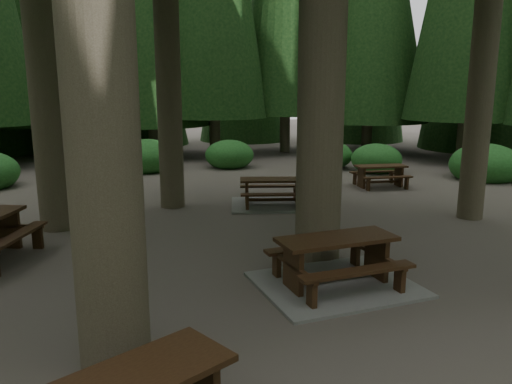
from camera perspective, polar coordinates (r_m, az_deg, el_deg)
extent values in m
plane|color=#4C443E|center=(9.19, 2.72, -8.15)|extent=(80.00, 80.00, 0.00)
cube|color=gray|center=(8.29, 9.07, -10.40)|extent=(2.65, 2.28, 0.05)
cube|color=#331D0F|center=(8.03, 9.24, -5.33)|extent=(1.98, 0.96, 0.06)
cube|color=#331D0F|center=(8.65, 7.06, -6.20)|extent=(1.92, 0.49, 0.05)
cube|color=#331D0F|center=(7.62, 11.58, -8.89)|extent=(1.92, 0.49, 0.05)
cube|color=#331D0F|center=(7.82, 4.26, -8.86)|extent=(0.15, 0.59, 0.76)
cube|color=#331D0F|center=(7.80, 4.27, -8.43)|extent=(0.27, 1.53, 0.06)
cube|color=#331D0F|center=(8.55, 13.60, -7.34)|extent=(0.15, 0.59, 0.76)
cube|color=#331D0F|center=(8.53, 13.62, -6.94)|extent=(0.27, 1.53, 0.06)
cube|color=#331D0F|center=(8.22, 9.10, -9.34)|extent=(1.58, 0.27, 0.08)
cube|color=#331D0F|center=(10.12, -25.77, -4.59)|extent=(0.84, 1.93, 0.05)
cube|color=#331D0F|center=(11.11, -26.73, -3.81)|extent=(0.59, 0.26, 0.77)
cube|color=#331D0F|center=(11.09, -26.76, -3.49)|extent=(1.51, 0.55, 0.06)
cube|color=gray|center=(13.54, 1.85, -1.47)|extent=(2.51, 2.22, 0.05)
cube|color=#331D0F|center=(13.40, 1.87, 1.40)|extent=(1.81, 1.01, 0.06)
cube|color=#331D0F|center=(14.01, 1.69, 0.68)|extent=(1.72, 0.59, 0.05)
cube|color=#331D0F|center=(12.89, 2.04, -0.31)|extent=(1.72, 0.59, 0.05)
cube|color=#331D0F|center=(13.44, -1.06, -0.18)|extent=(0.18, 0.53, 0.68)
cube|color=#331D0F|center=(13.43, -1.06, 0.06)|extent=(0.36, 1.37, 0.06)
cube|color=#331D0F|center=(13.53, 4.75, -0.13)|extent=(0.18, 0.53, 0.68)
cube|color=#331D0F|center=(13.52, 4.75, 0.11)|extent=(0.36, 1.37, 0.06)
cube|color=#331D0F|center=(13.51, 1.85, -0.86)|extent=(1.41, 0.37, 0.08)
cube|color=#331D0F|center=(16.50, 14.07, 2.88)|extent=(1.64, 0.71, 0.05)
cube|color=#331D0F|center=(17.02, 13.26, 2.27)|extent=(1.62, 0.31, 0.04)
cube|color=#331D0F|center=(16.06, 14.83, 1.63)|extent=(1.62, 0.31, 0.04)
cube|color=#331D0F|center=(16.29, 11.95, 1.63)|extent=(0.10, 0.50, 0.64)
cube|color=#331D0F|center=(16.28, 11.96, 1.81)|extent=(0.14, 1.30, 0.05)
cube|color=#331D0F|center=(16.84, 16.00, 1.75)|extent=(0.10, 0.50, 0.64)
cube|color=#331D0F|center=(16.83, 16.01, 1.93)|extent=(0.14, 1.30, 0.05)
cube|color=#331D0F|center=(16.58, 13.98, 1.14)|extent=(1.34, 0.14, 0.07)
cube|color=#331D0F|center=(4.48, -15.04, -20.33)|extent=(2.00, 1.57, 0.06)
cube|color=#331D0F|center=(5.00, -6.70, -20.94)|extent=(0.82, 1.36, 0.06)
ellipsoid|color=#246121|center=(19.16, 24.71, 2.54)|extent=(2.42, 2.42, 1.49)
ellipsoid|color=#246121|center=(19.37, 13.58, 3.38)|extent=(1.90, 1.90, 1.17)
ellipsoid|color=#246121|center=(20.15, 8.36, 3.90)|extent=(1.84, 1.84, 1.13)
ellipsoid|color=#246121|center=(20.07, -3.06, 3.98)|extent=(1.95, 1.95, 1.20)
ellipsoid|color=#246121|center=(19.67, -12.33, 3.56)|extent=(2.31, 2.31, 1.42)
ellipsoid|color=#246121|center=(19.08, -18.75, 2.96)|extent=(1.93, 1.93, 1.19)
cone|color=black|center=(31.01, -1.47, 20.99)|extent=(5.34, 5.34, 16.14)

